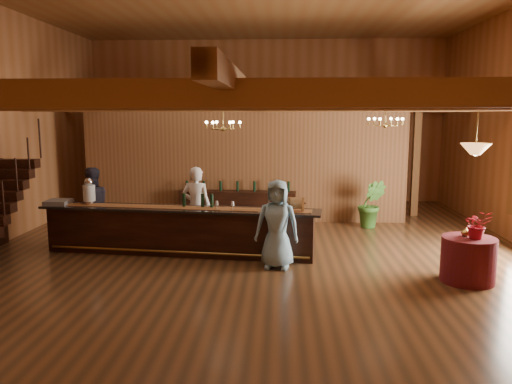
{
  "coord_description": "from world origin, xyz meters",
  "views": [
    {
      "loc": [
        0.53,
        -10.39,
        3.0
      ],
      "look_at": [
        -0.04,
        0.89,
        1.23
      ],
      "focal_mm": 35.0,
      "sensor_mm": 36.0,
      "label": 1
    }
  ],
  "objects_px": {
    "staff_second": "(92,206)",
    "tasting_bar": "(179,230)",
    "round_table": "(468,260)",
    "guest": "(277,224)",
    "beverage_dispenser": "(89,192)",
    "pendant_lamp": "(476,149)",
    "bartender": "(196,207)",
    "floor_plant": "(371,204)",
    "raffle_drum": "(296,203)",
    "backbar_shelf": "(238,207)",
    "chandelier_left": "(223,125)",
    "chandelier_right": "(386,121)"
  },
  "relations": [
    {
      "from": "round_table",
      "to": "pendant_lamp",
      "type": "height_order",
      "value": "pendant_lamp"
    },
    {
      "from": "bartender",
      "to": "guest",
      "type": "bearing_deg",
      "value": 146.61
    },
    {
      "from": "guest",
      "to": "round_table",
      "type": "bearing_deg",
      "value": -2.43
    },
    {
      "from": "chandelier_right",
      "to": "staff_second",
      "type": "distance_m",
      "value": 7.01
    },
    {
      "from": "tasting_bar",
      "to": "floor_plant",
      "type": "bearing_deg",
      "value": 37.14
    },
    {
      "from": "chandelier_right",
      "to": "pendant_lamp",
      "type": "distance_m",
      "value": 2.96
    },
    {
      "from": "beverage_dispenser",
      "to": "chandelier_right",
      "type": "distance_m",
      "value": 6.85
    },
    {
      "from": "backbar_shelf",
      "to": "staff_second",
      "type": "xyz_separation_m",
      "value": [
        -3.15,
        -2.46,
        0.45
      ]
    },
    {
      "from": "chandelier_right",
      "to": "bartender",
      "type": "distance_m",
      "value": 4.73
    },
    {
      "from": "bartender",
      "to": "floor_plant",
      "type": "relative_size",
      "value": 1.42
    },
    {
      "from": "staff_second",
      "to": "tasting_bar",
      "type": "bearing_deg",
      "value": 128.04
    },
    {
      "from": "floor_plant",
      "to": "bartender",
      "type": "bearing_deg",
      "value": -154.11
    },
    {
      "from": "round_table",
      "to": "floor_plant",
      "type": "relative_size",
      "value": 0.73
    },
    {
      "from": "chandelier_right",
      "to": "staff_second",
      "type": "height_order",
      "value": "chandelier_right"
    },
    {
      "from": "round_table",
      "to": "guest",
      "type": "xyz_separation_m",
      "value": [
        -3.45,
        0.67,
        0.47
      ]
    },
    {
      "from": "guest",
      "to": "bartender",
      "type": "bearing_deg",
      "value": 148.65
    },
    {
      "from": "raffle_drum",
      "to": "guest",
      "type": "bearing_deg",
      "value": -123.65
    },
    {
      "from": "backbar_shelf",
      "to": "guest",
      "type": "xyz_separation_m",
      "value": [
        1.12,
        -4.01,
        0.42
      ]
    },
    {
      "from": "chandelier_left",
      "to": "guest",
      "type": "relative_size",
      "value": 0.46
    },
    {
      "from": "raffle_drum",
      "to": "staff_second",
      "type": "relative_size",
      "value": 0.19
    },
    {
      "from": "round_table",
      "to": "tasting_bar",
      "type": "bearing_deg",
      "value": 164.3
    },
    {
      "from": "tasting_bar",
      "to": "staff_second",
      "type": "relative_size",
      "value": 3.4
    },
    {
      "from": "beverage_dispenser",
      "to": "chandelier_right",
      "type": "xyz_separation_m",
      "value": [
        6.62,
        0.91,
        1.54
      ]
    },
    {
      "from": "bartender",
      "to": "staff_second",
      "type": "height_order",
      "value": "bartender"
    },
    {
      "from": "round_table",
      "to": "floor_plant",
      "type": "bearing_deg",
      "value": 102.68
    },
    {
      "from": "raffle_drum",
      "to": "bartender",
      "type": "distance_m",
      "value": 2.45
    },
    {
      "from": "floor_plant",
      "to": "tasting_bar",
      "type": "bearing_deg",
      "value": -149.14
    },
    {
      "from": "raffle_drum",
      "to": "bartender",
      "type": "relative_size",
      "value": 0.19
    },
    {
      "from": "staff_second",
      "to": "floor_plant",
      "type": "distance_m",
      "value": 7.08
    },
    {
      "from": "chandelier_right",
      "to": "staff_second",
      "type": "bearing_deg",
      "value": -175.44
    },
    {
      "from": "tasting_bar",
      "to": "beverage_dispenser",
      "type": "bearing_deg",
      "value": 178.62
    },
    {
      "from": "tasting_bar",
      "to": "guest",
      "type": "distance_m",
      "value": 2.33
    },
    {
      "from": "tasting_bar",
      "to": "round_table",
      "type": "height_order",
      "value": "tasting_bar"
    },
    {
      "from": "staff_second",
      "to": "guest",
      "type": "relative_size",
      "value": 1.03
    },
    {
      "from": "beverage_dispenser",
      "to": "tasting_bar",
      "type": "bearing_deg",
      "value": -7.66
    },
    {
      "from": "chandelier_left",
      "to": "bartender",
      "type": "distance_m",
      "value": 1.96
    },
    {
      "from": "chandelier_left",
      "to": "floor_plant",
      "type": "xyz_separation_m",
      "value": [
        3.73,
        1.83,
        -2.12
      ]
    },
    {
      "from": "beverage_dispenser",
      "to": "chandelier_left",
      "type": "relative_size",
      "value": 0.75
    },
    {
      "from": "staff_second",
      "to": "round_table",
      "type": "bearing_deg",
      "value": 128.88
    },
    {
      "from": "tasting_bar",
      "to": "round_table",
      "type": "bearing_deg",
      "value": -9.41
    },
    {
      "from": "pendant_lamp",
      "to": "floor_plant",
      "type": "height_order",
      "value": "pendant_lamp"
    },
    {
      "from": "pendant_lamp",
      "to": "round_table",
      "type": "bearing_deg",
      "value": 0.0
    },
    {
      "from": "backbar_shelf",
      "to": "chandelier_left",
      "type": "xyz_separation_m",
      "value": [
        -0.13,
        -2.2,
        2.31
      ]
    },
    {
      "from": "beverage_dispenser",
      "to": "pendant_lamp",
      "type": "bearing_deg",
      "value": -13.58
    },
    {
      "from": "round_table",
      "to": "guest",
      "type": "height_order",
      "value": "guest"
    },
    {
      "from": "beverage_dispenser",
      "to": "staff_second",
      "type": "height_order",
      "value": "staff_second"
    },
    {
      "from": "pendant_lamp",
      "to": "beverage_dispenser",
      "type": "bearing_deg",
      "value": 166.42
    },
    {
      "from": "pendant_lamp",
      "to": "floor_plant",
      "type": "bearing_deg",
      "value": 102.68
    },
    {
      "from": "beverage_dispenser",
      "to": "guest",
      "type": "bearing_deg",
      "value": -15.71
    },
    {
      "from": "beverage_dispenser",
      "to": "pendant_lamp",
      "type": "height_order",
      "value": "pendant_lamp"
    }
  ]
}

